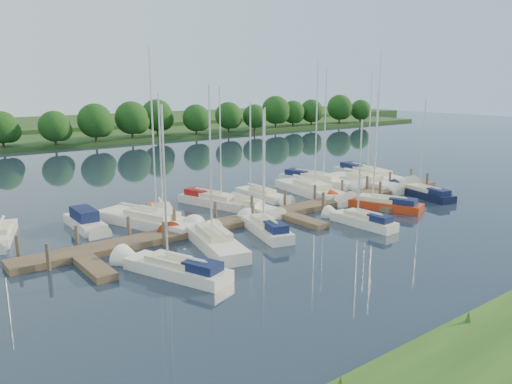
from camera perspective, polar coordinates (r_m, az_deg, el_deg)
ground at (r=34.41m, az=11.27°, el=-5.37°), size 260.00×260.00×0.00m
dock at (r=39.33m, az=3.29°, el=-2.58°), size 40.00×6.00×0.40m
mooring_pilings at (r=40.06m, az=2.25°, el=-1.69°), size 38.24×2.84×2.00m
far_shore at (r=100.10m, az=-22.95°, el=5.72°), size 180.00×30.00×0.60m
distant_hill at (r=124.34m, az=-25.94°, el=6.78°), size 220.00×40.00×1.40m
treeline at (r=87.89m, az=-19.00°, el=7.80°), size 145.71×9.50×8.22m
sailboat_n_0 at (r=37.78m, az=-27.15°, el=-4.50°), size 3.11×6.38×8.26m
motorboat at (r=38.21m, az=-18.89°, el=-3.44°), size 1.71×5.76×1.83m
sailboat_n_2 at (r=37.36m, az=-11.52°, el=-3.51°), size 5.38×10.49×13.27m
sailboat_n_3 at (r=38.74m, az=-10.59°, el=-2.89°), size 4.07×7.80×10.07m
sailboat_n_4 at (r=42.80m, az=-4.43°, el=-1.18°), size 3.93×8.20×10.44m
sailboat_n_5 at (r=41.17m, az=-0.83°, el=-1.77°), size 1.98×7.18×9.16m
sailboat_n_6 at (r=45.31m, az=0.79°, el=-0.44°), size 1.77×6.67×8.57m
sailboat_n_7 at (r=47.11m, az=6.53°, el=-0.00°), size 3.42×10.12×12.72m
sailboat_n_8 at (r=52.04m, az=7.30°, el=1.22°), size 4.23×9.80×12.25m
sailboat_n_9 at (r=51.94m, az=12.34°, el=0.96°), size 2.75×9.41×11.96m
sailboat_n_10 at (r=55.58m, az=13.10°, el=1.72°), size 4.20×11.25×14.01m
sailboat_s_0 at (r=28.18m, az=-9.42°, el=-8.68°), size 3.99×7.49×9.64m
sailboat_s_1 at (r=32.34m, az=-4.87°, el=-5.80°), size 3.46×8.33×10.70m
sailboat_s_2 at (r=35.04m, az=1.08°, el=-4.23°), size 3.13×6.92×8.97m
sailboat_s_3 at (r=37.78m, az=11.96°, el=-3.28°), size 1.63×6.22×8.12m
sailboat_s_4 at (r=43.29m, az=13.66°, el=-1.36°), size 4.18×7.96×10.12m
sailboat_s_5 at (r=48.60m, az=18.46°, el=-0.15°), size 2.85×7.29×9.20m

